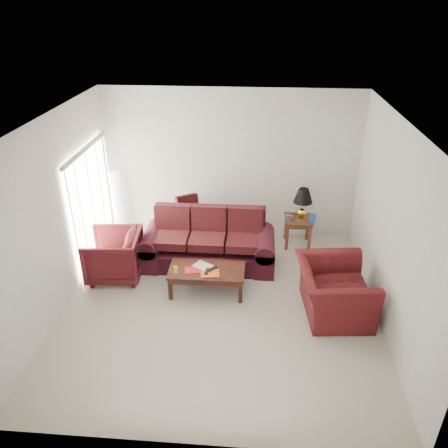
{
  "coord_description": "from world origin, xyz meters",
  "views": [
    {
      "loc": [
        0.52,
        -5.65,
        4.5
      ],
      "look_at": [
        0.0,
        0.85,
        1.05
      ],
      "focal_mm": 35.0,
      "sensor_mm": 36.0,
      "label": 1
    }
  ],
  "objects_px": {
    "armchair_left": "(114,255)",
    "coffee_table": "(207,280)",
    "end_table": "(298,232)",
    "floor_lamp": "(118,204)",
    "sofa": "(208,240)",
    "armchair_right": "(334,290)"
  },
  "relations": [
    {
      "from": "armchair_right",
      "to": "coffee_table",
      "type": "xyz_separation_m",
      "value": [
        -2.03,
        0.38,
        -0.19
      ]
    },
    {
      "from": "sofa",
      "to": "floor_lamp",
      "type": "height_order",
      "value": "floor_lamp"
    },
    {
      "from": "sofa",
      "to": "end_table",
      "type": "height_order",
      "value": "sofa"
    },
    {
      "from": "floor_lamp",
      "to": "armchair_right",
      "type": "relative_size",
      "value": 1.13
    },
    {
      "from": "sofa",
      "to": "floor_lamp",
      "type": "relative_size",
      "value": 1.72
    },
    {
      "from": "end_table",
      "to": "armchair_left",
      "type": "xyz_separation_m",
      "value": [
        -3.31,
        -1.38,
        0.13
      ]
    },
    {
      "from": "armchair_left",
      "to": "armchair_right",
      "type": "distance_m",
      "value": 3.78
    },
    {
      "from": "sofa",
      "to": "armchair_right",
      "type": "height_order",
      "value": "sofa"
    },
    {
      "from": "sofa",
      "to": "armchair_right",
      "type": "relative_size",
      "value": 1.95
    },
    {
      "from": "sofa",
      "to": "armchair_left",
      "type": "distance_m",
      "value": 1.69
    },
    {
      "from": "floor_lamp",
      "to": "armchair_left",
      "type": "distance_m",
      "value": 1.57
    },
    {
      "from": "floor_lamp",
      "to": "armchair_right",
      "type": "height_order",
      "value": "floor_lamp"
    },
    {
      "from": "armchair_right",
      "to": "coffee_table",
      "type": "bearing_deg",
      "value": 74.15
    },
    {
      "from": "sofa",
      "to": "armchair_left",
      "type": "bearing_deg",
      "value": -167.12
    },
    {
      "from": "floor_lamp",
      "to": "armchair_left",
      "type": "xyz_separation_m",
      "value": [
        0.35,
        -1.51,
        -0.28
      ]
    },
    {
      "from": "armchair_left",
      "to": "coffee_table",
      "type": "relative_size",
      "value": 0.74
    },
    {
      "from": "end_table",
      "to": "armchair_left",
      "type": "relative_size",
      "value": 0.62
    },
    {
      "from": "end_table",
      "to": "armchair_left",
      "type": "height_order",
      "value": "armchair_left"
    },
    {
      "from": "sofa",
      "to": "armchair_left",
      "type": "xyz_separation_m",
      "value": [
        -1.6,
        -0.54,
        -0.07
      ]
    },
    {
      "from": "end_table",
      "to": "coffee_table",
      "type": "distance_m",
      "value": 2.36
    },
    {
      "from": "armchair_right",
      "to": "coffee_table",
      "type": "distance_m",
      "value": 2.08
    },
    {
      "from": "sofa",
      "to": "end_table",
      "type": "relative_size",
      "value": 4.16
    }
  ]
}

